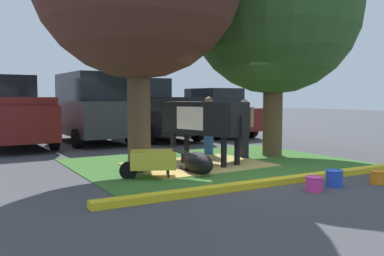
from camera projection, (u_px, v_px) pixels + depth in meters
ground_plane at (247, 177)px, 8.77m from camera, size 80.00×80.00×0.00m
grass_island at (215, 163)px, 10.52m from camera, size 6.76×5.13×0.02m
curb_yellow at (291, 180)px, 8.16m from camera, size 7.96×0.24×0.12m
hay_bedding at (198, 165)px, 10.15m from camera, size 3.33×2.58×0.04m
shade_tree_right at (274, 9)px, 11.54m from camera, size 4.73×4.73×6.48m
cow_holstein at (201, 118)px, 10.46m from camera, size 1.28×3.07×1.59m
calf_lying at (197, 163)px, 9.08m from camera, size 0.60×1.32×0.48m
person_handler at (209, 124)px, 11.88m from camera, size 0.34×0.45×1.67m
person_visitor_near at (244, 127)px, 11.37m from camera, size 0.34×0.46×1.60m
wheelbarrow at (152, 160)px, 8.51m from camera, size 1.58×1.05×0.63m
bucket_pink at (314, 183)px, 7.42m from camera, size 0.32×0.32×0.26m
bucket_blue at (334, 178)px, 7.80m from camera, size 0.34×0.34×0.31m
bucket_orange at (377, 177)px, 8.02m from camera, size 0.27×0.27×0.26m
pickup_truck_maroon at (9, 113)px, 14.11m from camera, size 2.38×5.47×2.42m
suv_dark_grey at (90, 108)px, 15.29m from camera, size 2.26×4.67×2.52m
pickup_truck_black at (151, 111)px, 16.73m from camera, size 2.38×5.47×2.42m
hatchback_white at (214, 113)px, 17.82m from camera, size 2.15×4.47×2.02m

